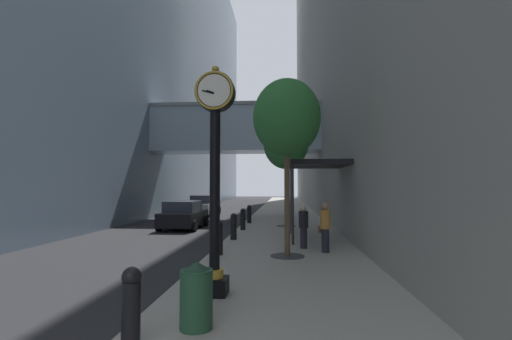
# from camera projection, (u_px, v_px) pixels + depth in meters

# --- Properties ---
(ground_plane) EXTENTS (110.00, 110.00, 0.00)m
(ground_plane) POSITION_uv_depth(u_px,v_px,m) (254.00, 216.00, 28.86)
(ground_plane) COLOR #262628
(ground_plane) RESTS_ON ground
(sidewalk_right) EXTENTS (5.17, 80.00, 0.14)m
(sidewalk_right) POSITION_uv_depth(u_px,v_px,m) (285.00, 212.00, 31.64)
(sidewalk_right) COLOR #9E998E
(sidewalk_right) RESTS_ON ground
(building_block_left) EXTENTS (21.81, 80.00, 36.58)m
(building_block_left) POSITION_uv_depth(u_px,v_px,m) (133.00, 20.00, 33.61)
(building_block_left) COLOR slate
(building_block_left) RESTS_ON ground
(street_clock) EXTENTS (0.84, 0.55, 4.83)m
(street_clock) POSITION_uv_depth(u_px,v_px,m) (215.00, 167.00, 7.44)
(street_clock) COLOR black
(street_clock) RESTS_ON sidewalk_right
(bollard_nearest) EXTENTS (0.27, 0.27, 1.11)m
(bollard_nearest) POSITION_uv_depth(u_px,v_px,m) (131.00, 305.00, 4.96)
(bollard_nearest) COLOR black
(bollard_nearest) RESTS_ON sidewalk_right
(bollard_third) EXTENTS (0.27, 0.27, 1.11)m
(bollard_third) POSITION_uv_depth(u_px,v_px,m) (219.00, 237.00, 11.62)
(bollard_third) COLOR black
(bollard_third) RESTS_ON sidewalk_right
(bollard_fourth) EXTENTS (0.27, 0.27, 1.11)m
(bollard_fourth) POSITION_uv_depth(u_px,v_px,m) (234.00, 226.00, 14.95)
(bollard_fourth) COLOR black
(bollard_fourth) RESTS_ON sidewalk_right
(bollard_fifth) EXTENTS (0.27, 0.27, 1.11)m
(bollard_fifth) POSITION_uv_depth(u_px,v_px,m) (243.00, 219.00, 18.28)
(bollard_fifth) COLOR black
(bollard_fifth) RESTS_ON sidewalk_right
(bollard_sixth) EXTENTS (0.27, 0.27, 1.11)m
(bollard_sixth) POSITION_uv_depth(u_px,v_px,m) (249.00, 214.00, 21.61)
(bollard_sixth) COLOR black
(bollard_sixth) RESTS_ON sidewalk_right
(street_tree_near) EXTENTS (2.21, 2.21, 5.77)m
(street_tree_near) POSITION_uv_depth(u_px,v_px,m) (287.00, 119.00, 11.55)
(street_tree_near) COLOR #333335
(street_tree_near) RESTS_ON sidewalk_right
(street_tree_mid_near) EXTENTS (2.55, 2.55, 6.16)m
(street_tree_mid_near) POSITION_uv_depth(u_px,v_px,m) (286.00, 144.00, 20.12)
(street_tree_mid_near) COLOR #333335
(street_tree_mid_near) RESTS_ON sidewalk_right
(trash_bin) EXTENTS (0.53, 0.53, 1.05)m
(trash_bin) POSITION_uv_depth(u_px,v_px,m) (196.00, 294.00, 5.61)
(trash_bin) COLOR #234C33
(trash_bin) RESTS_ON sidewalk_right
(pedestrian_walking) EXTENTS (0.47, 0.52, 1.69)m
(pedestrian_walking) POSITION_uv_depth(u_px,v_px,m) (325.00, 226.00, 12.06)
(pedestrian_walking) COLOR #23232D
(pedestrian_walking) RESTS_ON sidewalk_right
(pedestrian_by_clock) EXTENTS (0.39, 0.39, 1.57)m
(pedestrian_by_clock) POSITION_uv_depth(u_px,v_px,m) (304.00, 225.00, 12.85)
(pedestrian_by_clock) COLOR #23232D
(pedestrian_by_clock) RESTS_ON sidewalk_right
(storefront_awning) EXTENTS (2.40, 3.60, 3.30)m
(storefront_awning) POSITION_uv_depth(u_px,v_px,m) (317.00, 166.00, 15.27)
(storefront_awning) COLOR black
(storefront_awning) RESTS_ON sidewalk_right
(car_black_near) EXTENTS (2.13, 4.05, 1.56)m
(car_black_near) POSITION_uv_depth(u_px,v_px,m) (184.00, 215.00, 19.96)
(car_black_near) COLOR black
(car_black_near) RESTS_ON ground
(car_silver_mid) EXTENTS (2.10, 4.60, 1.67)m
(car_silver_mid) POSITION_uv_depth(u_px,v_px,m) (204.00, 206.00, 28.86)
(car_silver_mid) COLOR #B7BABF
(car_silver_mid) RESTS_ON ground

